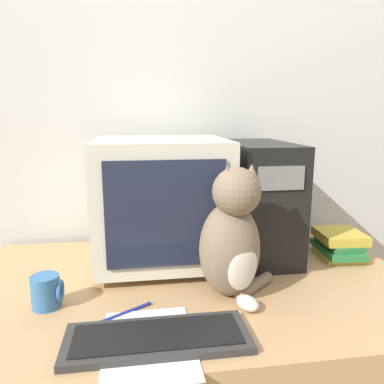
{
  "coord_description": "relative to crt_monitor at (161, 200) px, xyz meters",
  "views": [
    {
      "loc": [
        -0.17,
        -0.67,
        1.3
      ],
      "look_at": [
        0.0,
        0.47,
        1.06
      ],
      "focal_mm": 35.0,
      "sensor_mm": 36.0,
      "label": 1
    }
  ],
  "objects": [
    {
      "name": "cat",
      "position": [
        0.18,
        -0.29,
        -0.05
      ],
      "size": [
        0.26,
        0.25,
        0.39
      ],
      "rotation": [
        0.0,
        0.0,
        0.3
      ],
      "color": "#7A6651",
      "rests_on": "desk"
    },
    {
      "name": "pen",
      "position": [
        -0.12,
        -0.35,
        -0.22
      ],
      "size": [
        0.14,
        0.09,
        0.01
      ],
      "color": "navy",
      "rests_on": "desk"
    },
    {
      "name": "crt_monitor",
      "position": [
        0.0,
        0.0,
        0.0
      ],
      "size": [
        0.44,
        0.42,
        0.44
      ],
      "color": "beige",
      "rests_on": "desk"
    },
    {
      "name": "book_stack",
      "position": [
        0.65,
        -0.05,
        -0.18
      ],
      "size": [
        0.17,
        0.22,
        0.1
      ],
      "color": "gold",
      "rests_on": "desk"
    },
    {
      "name": "wall_back",
      "position": [
        0.09,
        0.33,
        0.25
      ],
      "size": [
        7.0,
        0.05,
        2.5
      ],
      "color": "silver",
      "rests_on": "ground_plane"
    },
    {
      "name": "paper_sheet",
      "position": [
        -0.07,
        -0.49,
        -0.23
      ],
      "size": [
        0.21,
        0.3,
        0.0
      ],
      "color": "white",
      "rests_on": "desk"
    },
    {
      "name": "computer_tower",
      "position": [
        0.36,
        0.03,
        -0.02
      ],
      "size": [
        0.22,
        0.42,
        0.42
      ],
      "color": "black",
      "rests_on": "desk"
    },
    {
      "name": "mug",
      "position": [
        -0.34,
        -0.27,
        -0.18
      ],
      "size": [
        0.08,
        0.08,
        0.09
      ],
      "color": "#33669E",
      "rests_on": "desk"
    },
    {
      "name": "keyboard",
      "position": [
        -0.04,
        -0.48,
        -0.22
      ],
      "size": [
        0.43,
        0.16,
        0.02
      ],
      "color": "#2D2D2D",
      "rests_on": "desk"
    }
  ]
}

